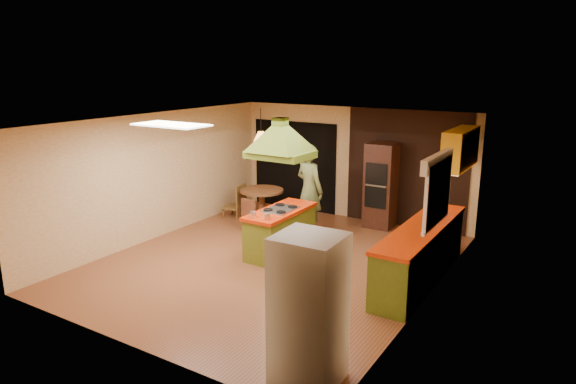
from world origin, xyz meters
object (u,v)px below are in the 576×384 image
Objects in this scene: kitchen_island at (281,231)px; wall_oven at (381,185)px; refrigerator at (309,310)px; dining_table at (262,199)px; canister_large at (441,202)px; man at (310,190)px.

kitchen_island is 0.91× the size of wall_oven.
kitchen_island is at bearing 125.12° from refrigerator.
dining_table is at bearing 134.20° from kitchen_island.
canister_large reaches higher than dining_table.
wall_oven is (1.02, 1.28, -0.03)m from man.
refrigerator is (2.40, -3.19, 0.43)m from kitchen_island.
kitchen_island is 4.02m from refrigerator.
refrigerator reaches higher than dining_table.
wall_oven is (-1.43, 5.65, 0.06)m from refrigerator.
man is at bearing 92.24° from kitchen_island.
kitchen_island reaches higher than dining_table.
wall_oven reaches higher than refrigerator.
refrigerator is 6.01m from dining_table.
wall_oven reaches higher than kitchen_island.
refrigerator is 0.93× the size of wall_oven.
canister_large is (0.15, 4.53, 0.19)m from refrigerator.
man reaches higher than refrigerator.
wall_oven reaches higher than dining_table.
wall_oven reaches higher than canister_large.
wall_oven is at bearing -110.64° from man.
refrigerator is at bearing 137.18° from man.
kitchen_island is at bearing -112.60° from wall_oven.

